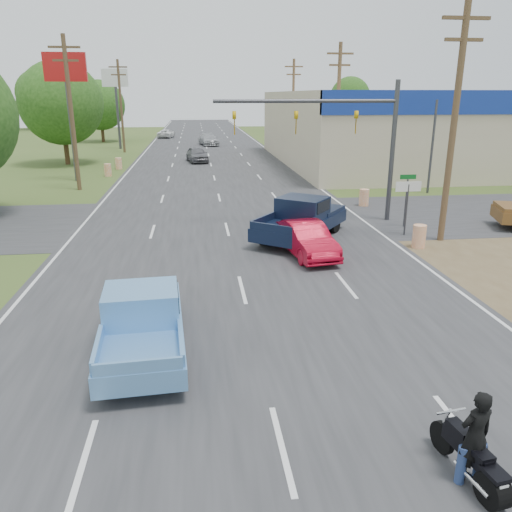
{
  "coord_description": "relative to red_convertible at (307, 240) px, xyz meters",
  "views": [
    {
      "loc": [
        -1.4,
        -7.62,
        6.28
      ],
      "look_at": [
        0.43,
        7.67,
        1.3
      ],
      "focal_mm": 35.0,
      "sensor_mm": 36.0,
      "label": 1
    }
  ],
  "objects": [
    {
      "name": "utility_pole_1",
      "position": [
        6.53,
        1.5,
        4.64
      ],
      "size": [
        2.0,
        0.28,
        10.0
      ],
      "color": "#4C3823",
      "rests_on": "ground"
    },
    {
      "name": "signal_mast",
      "position": [
        2.86,
        5.5,
        4.12
      ],
      "size": [
        9.12,
        0.4,
        7.0
      ],
      "color": "#3F3F44",
      "rests_on": "ground"
    },
    {
      "name": "utility_pole_6",
      "position": [
        -12.47,
        40.5,
        4.64
      ],
      "size": [
        2.0,
        0.28,
        10.0
      ],
      "color": "#4C3823",
      "rests_on": "ground"
    },
    {
      "name": "tree_6",
      "position": [
        -32.97,
        83.5,
        5.83
      ],
      "size": [
        8.82,
        8.82,
        10.92
      ],
      "color": "#422D19",
      "rests_on": "ground"
    },
    {
      "name": "utility_pole_3",
      "position": [
        6.53,
        37.5,
        4.64
      ],
      "size": [
        2.0,
        0.28,
        10.0
      ],
      "color": "#4C3823",
      "rests_on": "ground"
    },
    {
      "name": "ground",
      "position": [
        -2.97,
        -11.5,
        -0.68
      ],
      "size": [
        200.0,
        200.0,
        0.0
      ],
      "primitive_type": "plane",
      "color": "#3D5321",
      "rests_on": "ground"
    },
    {
      "name": "pole_sign_left_near",
      "position": [
        -13.47,
        20.5,
        6.49
      ],
      "size": [
        3.0,
        0.35,
        9.2
      ],
      "color": "#3F3F44",
      "rests_on": "ground"
    },
    {
      "name": "lane_sign",
      "position": [
        5.23,
        2.5,
        1.22
      ],
      "size": [
        1.2,
        0.08,
        2.52
      ],
      "color": "#3F3F44",
      "rests_on": "ground"
    },
    {
      "name": "tree_2",
      "position": [
        -17.17,
        54.5,
        4.28
      ],
      "size": [
        6.72,
        6.72,
        8.32
      ],
      "color": "#422D19",
      "rests_on": "ground"
    },
    {
      "name": "tree_5",
      "position": [
        27.03,
        83.5,
        5.21
      ],
      "size": [
        7.98,
        7.98,
        9.88
      ],
      "color": "#422D19",
      "rests_on": "ground"
    },
    {
      "name": "tree_1",
      "position": [
        -16.47,
        30.5,
        4.9
      ],
      "size": [
        7.56,
        7.56,
        9.36
      ],
      "color": "#422D19",
      "rests_on": "ground"
    },
    {
      "name": "cross_road",
      "position": [
        -2.97,
        6.5,
        -0.67
      ],
      "size": [
        120.0,
        10.0,
        0.02
      ],
      "primitive_type": "cube",
      "color": "#2D2D30",
      "rests_on": "ground"
    },
    {
      "name": "utility_pole_2",
      "position": [
        6.53,
        19.5,
        4.64
      ],
      "size": [
        2.0,
        0.28,
        10.0
      ],
      "color": "#4C3823",
      "rests_on": "ground"
    },
    {
      "name": "utility_pole_5",
      "position": [
        -12.47,
        16.5,
        4.64
      ],
      "size": [
        2.0,
        0.28,
        10.0
      ],
      "color": "#4C3823",
      "rests_on": "ground"
    },
    {
      "name": "distant_car_silver",
      "position": [
        -2.6,
        47.72,
        0.07
      ],
      "size": [
        2.88,
        5.43,
        1.5
      ],
      "primitive_type": "imported",
      "rotation": [
        0.0,
        0.0,
        0.16
      ],
      "color": "#A5A6AA",
      "rests_on": "ground"
    },
    {
      "name": "navy_pickup",
      "position": [
        0.37,
        2.63,
        0.28
      ],
      "size": [
        5.21,
        5.9,
        1.9
      ],
      "rotation": [
        0.0,
        0.0,
        -0.65
      ],
      "color": "black",
      "rests_on": "ground"
    },
    {
      "name": "distant_car_grey",
      "position": [
        -4.23,
        30.62,
        0.06
      ],
      "size": [
        2.41,
        4.57,
        1.48
      ],
      "primitive_type": "imported",
      "rotation": [
        0.0,
        0.0,
        0.16
      ],
      "color": "slate",
      "rests_on": "ground"
    },
    {
      "name": "barrel_1",
      "position": [
        5.43,
        9.0,
        -0.18
      ],
      "size": [
        0.56,
        0.56,
        1.0
      ],
      "primitive_type": "cylinder",
      "color": "orange",
      "rests_on": "ground"
    },
    {
      "name": "blue_pickup",
      "position": [
        -5.86,
        -7.31,
        0.18
      ],
      "size": [
        2.3,
        5.25,
        1.7
      ],
      "rotation": [
        0.0,
        0.0,
        0.06
      ],
      "color": "black",
      "rests_on": "ground"
    },
    {
      "name": "barrel_0",
      "position": [
        5.03,
        0.5,
        -0.18
      ],
      "size": [
        0.56,
        0.56,
        1.0
      ],
      "primitive_type": "cylinder",
      "color": "orange",
      "rests_on": "ground"
    },
    {
      "name": "rider",
      "position": [
        0.05,
        -12.68,
        0.15
      ],
      "size": [
        0.66,
        0.48,
        1.65
      ],
      "primitive_type": "imported",
      "rotation": [
        0.0,
        0.0,
        3.3
      ],
      "color": "black",
      "rests_on": "ground"
    },
    {
      "name": "dirt_verge",
      "position": [
        8.03,
        -1.5,
        -0.67
      ],
      "size": [
        8.0,
        18.0,
        0.01
      ],
      "primitive_type": "cube",
      "color": "brown",
      "rests_on": "ground"
    },
    {
      "name": "main_road",
      "position": [
        -2.97,
        28.5,
        -0.67
      ],
      "size": [
        15.0,
        180.0,
        0.02
      ],
      "primitive_type": "cube",
      "color": "#2D2D30",
      "rests_on": "ground"
    },
    {
      "name": "red_convertible",
      "position": [
        0.0,
        0.0,
        0.0
      ],
      "size": [
        2.03,
        4.28,
        1.36
      ],
      "primitive_type": "imported",
      "rotation": [
        0.0,
        0.0,
        0.15
      ],
      "color": "#A7071E",
      "rests_on": "ground"
    },
    {
      "name": "distant_car_white",
      "position": [
        -8.75,
        60.59,
        -0.06
      ],
      "size": [
        2.74,
        4.71,
        1.23
      ],
      "primitive_type": "imported",
      "rotation": [
        0.0,
        0.0,
        2.98
      ],
      "color": "white",
      "rests_on": "ground"
    },
    {
      "name": "street_name_sign",
      "position": [
        5.83,
        4.0,
        0.93
      ],
      "size": [
        0.8,
        0.08,
        2.61
      ],
      "color": "#3F3F44",
      "rests_on": "ground"
    },
    {
      "name": "barrel_3",
      "position": [
        -11.17,
        26.5,
        -0.18
      ],
      "size": [
        0.56,
        0.56,
        1.0
      ],
      "primitive_type": "cylinder",
      "color": "orange",
      "rests_on": "ground"
    },
    {
      "name": "pole_sign_left_far",
      "position": [
        -13.47,
        44.5,
        6.49
      ],
      "size": [
        3.0,
        0.35,
        9.2
      ],
      "color": "#3F3F44",
      "rests_on": "ground"
    },
    {
      "name": "motorcycle",
      "position": [
        0.06,
        -12.72,
        -0.24
      ],
      "size": [
        0.67,
        1.93,
        0.98
      ],
      "rotation": [
        0.0,
        0.0,
        0.15
      ],
      "color": "black",
      "rests_on": "ground"
    },
    {
      "name": "barrel_2",
      "position": [
        -11.47,
        22.5,
        -0.18
      ],
      "size": [
        0.56,
        0.56,
        1.0
      ],
      "primitive_type": "cylinder",
      "color": "orange",
      "rests_on": "ground"
    }
  ]
}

